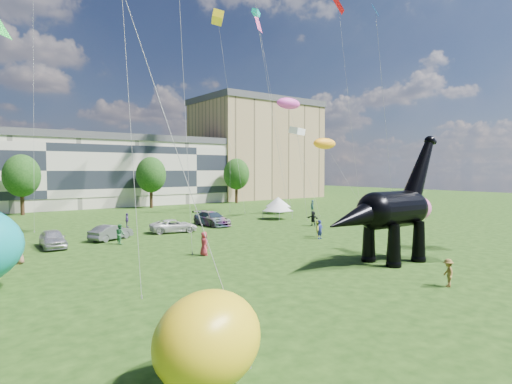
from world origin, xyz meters
TOP-DOWN VIEW (x-y plane):
  - ground at (0.00, 0.00)m, footprint 220.00×220.00m
  - terrace_row at (-8.00, 62.00)m, footprint 78.00×11.00m
  - apartment_block at (40.00, 65.00)m, footprint 28.00×18.00m
  - tree_mid_left at (-12.00, 53.00)m, footprint 5.20×5.20m
  - tree_mid_right at (8.00, 53.00)m, footprint 5.20×5.20m
  - tree_far_right at (26.00, 53.00)m, footprint 5.20×5.20m
  - dinosaur_sculpture at (4.01, 0.99)m, footprint 11.77×3.25m
  - car_silver at (-14.18, 21.71)m, footprint 2.12×4.69m
  - car_grey at (-8.85, 22.87)m, footprint 4.63×3.32m
  - car_white at (-1.91, 23.73)m, footprint 5.33×3.19m
  - car_dark at (4.22, 26.11)m, footprint 2.67×5.87m
  - gazebo_near at (14.80, 26.60)m, footprint 4.51×4.51m
  - gazebo_far at (19.60, 32.30)m, footprint 4.38×4.38m
  - inflatable_pink at (25.24, 13.19)m, footprint 7.21×3.62m
  - inflatable_yellow at (-15.45, -6.57)m, footprint 4.73×4.25m
  - visitors at (-0.34, 16.22)m, footprint 50.80×37.01m
  - kites at (11.35, 26.13)m, footprint 59.35×56.75m

SIDE VIEW (x-z plane):
  - ground at x=0.00m, z-range 0.00..0.00m
  - car_white at x=-1.91m, z-range 0.00..1.39m
  - car_grey at x=-8.85m, z-range 0.00..1.45m
  - car_silver at x=-14.18m, z-range 0.00..1.56m
  - car_dark at x=4.22m, z-range 0.00..1.67m
  - visitors at x=-0.34m, z-range -0.06..1.81m
  - inflatable_yellow at x=-15.45m, z-range 0.00..2.98m
  - gazebo_far at x=19.60m, z-range 0.51..3.05m
  - inflatable_pink at x=25.24m, z-range 0.00..3.60m
  - gazebo_near at x=14.80m, z-range 0.54..3.20m
  - dinosaur_sculpture at x=4.01m, z-range -1.18..8.49m
  - terrace_row at x=-8.00m, z-range 0.00..12.00m
  - tree_mid_left at x=-12.00m, z-range 1.57..11.01m
  - tree_mid_right at x=8.00m, z-range 1.57..11.01m
  - tree_far_right at x=26.00m, z-range 1.57..11.01m
  - apartment_block at x=40.00m, z-range 0.00..22.00m
  - kites at x=11.35m, z-range 6.55..35.07m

